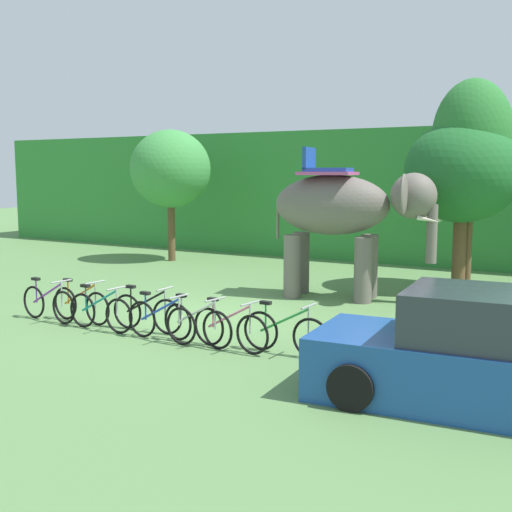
{
  "coord_description": "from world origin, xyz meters",
  "views": [
    {
      "loc": [
        7.92,
        -11.42,
        3.17
      ],
      "look_at": [
        0.69,
        1.0,
        1.3
      ],
      "focal_mm": 45.51,
      "sensor_mm": 36.0,
      "label": 1
    }
  ],
  "objects_px": {
    "tree_right": "(170,169)",
    "parked_car": "(472,359)",
    "bike_teal": "(100,312)",
    "bike_green": "(285,333)",
    "bike_purple": "(48,303)",
    "bike_black": "(147,312)",
    "bike_blue": "(161,321)",
    "bike_pink": "(230,329)",
    "tree_center": "(472,140)",
    "bike_orange": "(81,304)",
    "bike_white": "(197,324)",
    "tree_far_right": "(462,173)",
    "elephant": "(345,211)"
  },
  "relations": [
    {
      "from": "tree_center",
      "to": "bike_blue",
      "type": "height_order",
      "value": "tree_center"
    },
    {
      "from": "bike_orange",
      "to": "tree_far_right",
      "type": "bearing_deg",
      "value": 52.6
    },
    {
      "from": "bike_teal",
      "to": "bike_green",
      "type": "height_order",
      "value": "same"
    },
    {
      "from": "tree_right",
      "to": "bike_white",
      "type": "distance_m",
      "value": 11.93
    },
    {
      "from": "tree_center",
      "to": "elephant",
      "type": "height_order",
      "value": "tree_center"
    },
    {
      "from": "bike_teal",
      "to": "bike_white",
      "type": "relative_size",
      "value": 1.01
    },
    {
      "from": "elephant",
      "to": "bike_orange",
      "type": "distance_m",
      "value": 6.73
    },
    {
      "from": "tree_far_right",
      "to": "bike_white",
      "type": "relative_size",
      "value": 2.66
    },
    {
      "from": "tree_far_right",
      "to": "bike_blue",
      "type": "height_order",
      "value": "tree_far_right"
    },
    {
      "from": "bike_black",
      "to": "bike_green",
      "type": "xyz_separation_m",
      "value": [
        3.14,
        -0.06,
        0.0
      ]
    },
    {
      "from": "tree_far_right",
      "to": "bike_purple",
      "type": "xyz_separation_m",
      "value": [
        -6.7,
        -8.12,
        -2.76
      ]
    },
    {
      "from": "bike_orange",
      "to": "bike_white",
      "type": "relative_size",
      "value": 1.01
    },
    {
      "from": "tree_center",
      "to": "parked_car",
      "type": "height_order",
      "value": "tree_center"
    },
    {
      "from": "bike_white",
      "to": "bike_blue",
      "type": "bearing_deg",
      "value": -170.24
    },
    {
      "from": "bike_orange",
      "to": "bike_green",
      "type": "xyz_separation_m",
      "value": [
        4.86,
        0.03,
        0.0
      ]
    },
    {
      "from": "tree_center",
      "to": "bike_orange",
      "type": "xyz_separation_m",
      "value": [
        -6.2,
        -8.02,
        -3.61
      ]
    },
    {
      "from": "tree_center",
      "to": "bike_pink",
      "type": "bearing_deg",
      "value": -105.76
    },
    {
      "from": "bike_teal",
      "to": "bike_green",
      "type": "relative_size",
      "value": 1.0
    },
    {
      "from": "bike_teal",
      "to": "bike_blue",
      "type": "xyz_separation_m",
      "value": [
        1.57,
        -0.03,
        0.0
      ]
    },
    {
      "from": "bike_white",
      "to": "parked_car",
      "type": "bearing_deg",
      "value": -7.7
    },
    {
      "from": "bike_green",
      "to": "parked_car",
      "type": "relative_size",
      "value": 0.39
    },
    {
      "from": "tree_center",
      "to": "bike_teal",
      "type": "xyz_separation_m",
      "value": [
        -5.34,
        -8.34,
        -3.61
      ]
    },
    {
      "from": "bike_pink",
      "to": "parked_car",
      "type": "xyz_separation_m",
      "value": [
        4.33,
        -0.69,
        0.26
      ]
    },
    {
      "from": "elephant",
      "to": "bike_green",
      "type": "xyz_separation_m",
      "value": [
        1.08,
        -5.23,
        -1.82
      ]
    },
    {
      "from": "bike_blue",
      "to": "bike_pink",
      "type": "xyz_separation_m",
      "value": [
        1.45,
        0.14,
        0.0
      ]
    },
    {
      "from": "elephant",
      "to": "bike_blue",
      "type": "bearing_deg",
      "value": -103.55
    },
    {
      "from": "tree_right",
      "to": "tree_far_right",
      "type": "distance_m",
      "value": 10.3
    },
    {
      "from": "parked_car",
      "to": "tree_right",
      "type": "bearing_deg",
      "value": 142.49
    },
    {
      "from": "bike_black",
      "to": "bike_blue",
      "type": "relative_size",
      "value": 1.0
    },
    {
      "from": "elephant",
      "to": "bike_green",
      "type": "relative_size",
      "value": 2.48
    },
    {
      "from": "bike_white",
      "to": "bike_orange",
      "type": "bearing_deg",
      "value": 175.94
    },
    {
      "from": "tree_right",
      "to": "parked_car",
      "type": "distance_m",
      "value": 15.93
    },
    {
      "from": "tree_far_right",
      "to": "bike_orange",
      "type": "distance_m",
      "value": 10.27
    },
    {
      "from": "tree_right",
      "to": "bike_blue",
      "type": "height_order",
      "value": "tree_right"
    },
    {
      "from": "tree_center",
      "to": "bike_black",
      "type": "height_order",
      "value": "tree_center"
    },
    {
      "from": "bike_purple",
      "to": "parked_car",
      "type": "height_order",
      "value": "parked_car"
    },
    {
      "from": "elephant",
      "to": "bike_pink",
      "type": "xyz_separation_m",
      "value": [
        0.1,
        -5.48,
        -1.82
      ]
    },
    {
      "from": "tree_right",
      "to": "bike_teal",
      "type": "relative_size",
      "value": 2.71
    },
    {
      "from": "bike_pink",
      "to": "parked_car",
      "type": "height_order",
      "value": "parked_car"
    },
    {
      "from": "tree_far_right",
      "to": "bike_white",
      "type": "height_order",
      "value": "tree_far_right"
    },
    {
      "from": "bike_pink",
      "to": "bike_blue",
      "type": "bearing_deg",
      "value": -174.67
    },
    {
      "from": "bike_green",
      "to": "bike_teal",
      "type": "bearing_deg",
      "value": -174.97
    },
    {
      "from": "bike_orange",
      "to": "bike_pink",
      "type": "relative_size",
      "value": 1.0
    },
    {
      "from": "tree_right",
      "to": "bike_orange",
      "type": "relative_size",
      "value": 2.72
    },
    {
      "from": "tree_far_right",
      "to": "bike_green",
      "type": "distance_m",
      "value": 8.38
    },
    {
      "from": "bike_purple",
      "to": "bike_black",
      "type": "height_order",
      "value": "same"
    },
    {
      "from": "tree_center",
      "to": "bike_green",
      "type": "bearing_deg",
      "value": -99.54
    },
    {
      "from": "bike_pink",
      "to": "bike_green",
      "type": "distance_m",
      "value": 1.01
    },
    {
      "from": "parked_car",
      "to": "bike_white",
      "type": "bearing_deg",
      "value": 172.3
    },
    {
      "from": "tree_right",
      "to": "bike_black",
      "type": "height_order",
      "value": "tree_right"
    }
  ]
}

